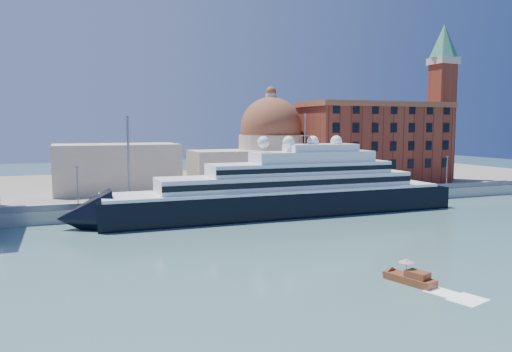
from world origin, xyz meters
name	(u,v)px	position (x,y,z in m)	size (l,w,h in m)	color
ground	(284,243)	(0.00, 0.00, 0.00)	(400.00, 400.00, 0.00)	#38605F
quay	(221,204)	(0.00, 34.00, 1.25)	(180.00, 10.00, 2.50)	gray
land	(181,185)	(0.00, 75.00, 1.00)	(260.00, 72.00, 2.00)	slate
quay_fence	(228,198)	(0.00, 29.50, 3.10)	(180.00, 0.10, 1.20)	slate
superyacht	(270,195)	(7.11, 23.00, 4.27)	(82.70, 11.46, 24.71)	black
water_taxi	(411,278)	(5.41, -24.10, 0.71)	(3.78, 6.54, 2.95)	brown
warehouse	(374,142)	(52.00, 52.00, 13.79)	(43.00, 19.00, 23.25)	maroon
campanile	(442,92)	(76.00, 52.00, 28.76)	(8.40, 8.40, 47.00)	maroon
church	(218,154)	(6.39, 57.72, 10.91)	(66.00, 18.00, 25.50)	beige
lamp_posts	(165,168)	(-12.67, 32.27, 9.84)	(120.80, 2.40, 18.00)	slate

